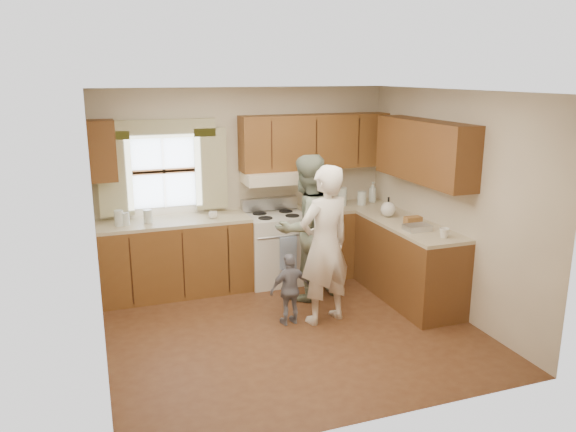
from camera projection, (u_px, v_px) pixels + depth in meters
name	position (u px, v px, depth m)	size (l,w,h in m)	color
room	(292.00, 216.00, 5.71)	(3.80, 3.80, 3.80)	#4D2A18
kitchen_fixtures	(308.00, 224.00, 7.00)	(3.80, 2.25, 2.15)	#4E2B10
stove	(276.00, 247.00, 7.31)	(0.76, 0.67, 1.07)	silver
woman_left	(325.00, 245.00, 6.02)	(0.64, 0.42, 1.75)	silver
woman_right	(306.00, 228.00, 6.68)	(0.85, 0.66, 1.75)	#23402B
child	(290.00, 289.00, 6.06)	(0.47, 0.20, 0.80)	gray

